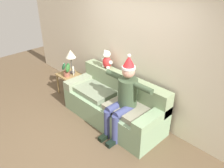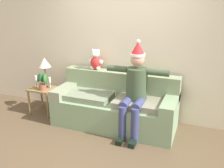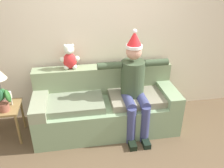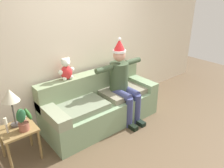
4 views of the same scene
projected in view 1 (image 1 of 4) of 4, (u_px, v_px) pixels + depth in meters
ground_plane at (73, 144)px, 4.12m from camera, size 10.00×10.00×0.00m
back_wall at (134, 51)px, 4.42m from camera, size 7.00×0.10×2.70m
couch at (115, 104)px, 4.59m from camera, size 2.12×0.85×0.91m
person_seated at (124, 96)px, 4.03m from camera, size 1.02×0.77×1.55m
teddy_bear at (107, 60)px, 4.70m from camera, size 0.29×0.17×0.38m
side_table at (69, 77)px, 5.45m from camera, size 0.48×0.45×0.52m
table_lamp at (71, 55)px, 5.24m from camera, size 0.24×0.24×0.57m
potted_plant at (66, 70)px, 5.22m from camera, size 0.24×0.22×0.36m
candle_tall at (64, 67)px, 5.41m from camera, size 0.04×0.04×0.24m
candle_short at (73, 70)px, 5.28m from camera, size 0.04×0.04×0.21m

